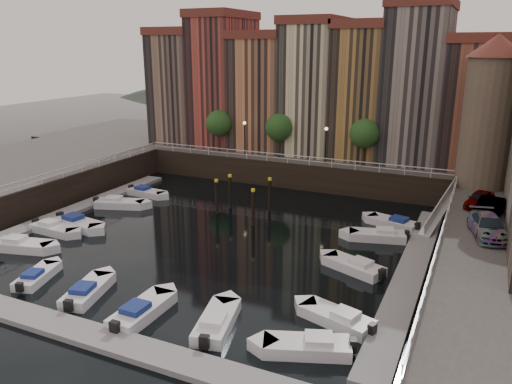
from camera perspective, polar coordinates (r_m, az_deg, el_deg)
The scene contains 30 objects.
ground at distance 43.57m, azimuth -4.13°, elevation -4.90°, with size 200.00×200.00×0.00m, color black.
quay_far at distance 66.11m, azimuth 6.77°, elevation 3.83°, with size 80.00×20.00×3.00m, color black.
dock_left at distance 52.22m, azimuth -20.47°, elevation -2.07°, with size 2.00×28.00×0.35m, color gray.
dock_right at distance 37.99m, azimuth 17.29°, elevation -8.68°, with size 2.00×28.00×0.35m, color gray.
dock_near at distance 31.26m, azimuth -19.83°, elevation -14.69°, with size 30.00×2.00×0.35m, color gray.
mountains at distance 146.76m, azimuth 18.13°, elevation 12.59°, with size 145.00×100.00×18.00m.
far_terrace at distance 61.38m, azimuth 9.32°, elevation 11.69°, with size 48.70×10.30×17.50m.
corner_tower at distance 50.24m, azimuth 25.14°, elevation 8.48°, with size 5.20×5.20×13.80m.
promenade_trees at distance 58.38m, azimuth 3.26°, elevation 7.32°, with size 21.20×3.20×5.20m.
street_lamps at distance 57.45m, azimuth 3.19°, elevation 6.48°, with size 10.36×0.36×4.18m.
railings at distance 46.50m, azimuth -1.33°, elevation 1.44°, with size 36.08×34.04×0.52m.
gangway at distance 47.59m, azimuth 20.41°, elevation -1.61°, with size 2.78×8.32×3.73m.
mooring_pilings at distance 48.06m, azimuth -1.59°, elevation -0.71°, with size 4.95×4.51×3.78m.
boat_left_0 at distance 44.43m, azimuth -25.21°, elevation -5.53°, with size 5.21×2.95×1.17m.
boat_left_1 at distance 47.25m, azimuth -22.11°, elevation -3.90°, with size 4.90×1.99×1.12m.
boat_left_2 at distance 47.72m, azimuth -19.73°, elevation -3.41°, with size 5.41×2.64×1.21m.
boat_left_3 at distance 52.43m, azimuth -15.40°, elevation -1.27°, with size 5.25×3.34×1.18m.
boat_left_4 at distance 55.75m, azimuth -12.45°, elevation -0.05°, with size 4.76×2.10×1.08m.
boat_right_0 at distance 28.00m, azimuth 6.09°, elevation -17.15°, with size 5.04×3.31×1.14m.
boat_right_1 at distance 30.68m, azimuth 9.36°, elevation -14.05°, with size 4.92×3.03×1.11m.
boat_right_2 at distance 37.34m, azimuth 11.24°, elevation -8.33°, with size 4.93×3.34×1.12m.
boat_right_3 at distance 43.49m, azimuth 13.84°, elevation -4.86°, with size 5.05×2.91×1.13m.
boat_right_4 at distance 46.88m, azimuth 15.45°, elevation -3.42°, with size 4.92×2.98×1.10m.
boat_near_0 at distance 38.46m, azimuth -23.77°, elevation -8.81°, with size 2.61×4.35×0.98m.
boat_near_1 at distance 35.03m, azimuth -18.71°, elevation -10.68°, with size 2.80×4.94×1.11m.
boat_near_2 at distance 31.73m, azimuth -12.97°, elevation -13.13°, with size 1.87×5.08×1.17m.
boat_near_3 at distance 29.98m, azimuth -4.55°, elevation -14.62°, with size 2.84×5.14×1.15m.
car_a at distance 44.59m, azimuth 24.18°, elevation -0.87°, with size 1.56×3.88×1.32m, color gray.
car_b at distance 42.30m, azimuth 25.07°, elevation -1.77°, with size 1.55×4.46×1.47m, color gray.
car_c at distance 38.07m, azimuth 24.97°, elevation -3.69°, with size 2.05×5.05×1.46m, color gray.
Camera 1 is at (19.81, -35.42, 15.85)m, focal length 35.00 mm.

